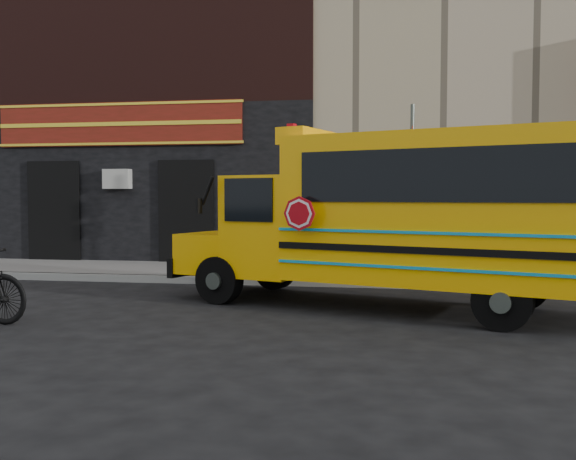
# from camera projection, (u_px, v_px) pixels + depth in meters

# --- Properties ---
(ground) EXTENTS (120.00, 120.00, 0.00)m
(ground) POSITION_uv_depth(u_px,v_px,m) (270.00, 308.00, 10.41)
(ground) COLOR black
(ground) RESTS_ON ground
(curb) EXTENTS (40.00, 0.20, 0.15)m
(curb) POSITION_uv_depth(u_px,v_px,m) (295.00, 282.00, 12.97)
(curb) COLOR #969792
(curb) RESTS_ON ground
(sidewalk) EXTENTS (40.00, 3.00, 0.15)m
(sidewalk) POSITION_uv_depth(u_px,v_px,m) (305.00, 273.00, 14.44)
(sidewalk) COLOR slate
(sidewalk) RESTS_ON ground
(building) EXTENTS (20.00, 10.70, 12.00)m
(building) POSITION_uv_depth(u_px,v_px,m) (332.00, 61.00, 20.39)
(building) COLOR tan
(building) RESTS_ON sidewalk
(school_bus) EXTENTS (7.22, 4.24, 2.92)m
(school_bus) POSITION_uv_depth(u_px,v_px,m) (399.00, 215.00, 10.22)
(school_bus) COLOR black
(school_bus) RESTS_ON ground
(sign_pole) EXTENTS (0.08, 0.32, 3.64)m
(sign_pole) POSITION_uv_depth(u_px,v_px,m) (412.00, 187.00, 12.81)
(sign_pole) COLOR #454E47
(sign_pole) RESTS_ON ground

